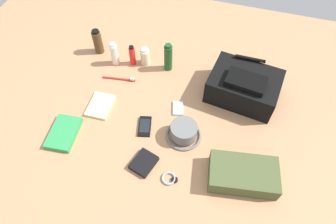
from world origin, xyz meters
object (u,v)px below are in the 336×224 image
backpack (244,86)px  paperback_novel (64,133)px  toiletry_pouch (243,174)px  cell_phone (145,126)px  sunscreen_spray (132,56)px  wristwatch (169,178)px  notepad (100,106)px  wallet (144,163)px  toothpaste_tube (115,54)px  lotion_bottle (145,57)px  bucket_hat (184,132)px  shampoo_bottle (168,57)px  toothbrush (121,79)px  cologne_bottle (98,42)px  media_player (178,108)px

backpack → paperback_novel: 0.90m
toiletry_pouch → cell_phone: bearing=165.5°
backpack → sunscreen_spray: backpack is taller
wristwatch → notepad: (-0.44, 0.27, 0.00)m
sunscreen_spray → wallet: 0.63m
toothpaste_tube → lotion_bottle: toothpaste_tube is taller
bucket_hat → shampoo_bottle: bearing=115.8°
notepad → backpack: bearing=20.1°
toiletry_pouch → toothbrush: bearing=152.0°
backpack → cologne_bottle: 0.84m
bucket_hat → media_player: bucket_hat is taller
bucket_hat → paperback_novel: size_ratio=0.86×
bucket_hat → toothbrush: 0.48m
paperback_novel → wallet: paperback_novel is taller
backpack → toiletry_pouch: 0.46m
lotion_bottle → wallet: lotion_bottle is taller
backpack → wallet: (-0.35, -0.51, -0.06)m
backpack → bucket_hat: 0.39m
backpack → toiletry_pouch: size_ratio=1.19×
bucket_hat → lotion_bottle: lotion_bottle is taller
toiletry_pouch → cologne_bottle: cologne_bottle is taller
backpack → toothpaste_tube: 0.71m
backpack → notepad: (-0.66, -0.27, -0.07)m
media_player → toiletry_pouch: bearing=-37.5°
sunscreen_spray → shampoo_bottle: shampoo_bottle is taller
toothpaste_tube → toiletry_pouch: bearing=-31.9°
toothpaste_tube → shampoo_bottle: size_ratio=0.84×
shampoo_bottle → sunscreen_spray: bearing=-174.2°
shampoo_bottle → media_player: bearing=-63.5°
wallet → sunscreen_spray: bearing=131.2°
toothpaste_tube → paperback_novel: toothpaste_tube is taller
shampoo_bottle → wristwatch: shampoo_bottle is taller
media_player → wristwatch: size_ratio=1.34×
toothbrush → notepad: 0.20m
media_player → toothbrush: 0.36m
toothbrush → sunscreen_spray: bearing=81.1°
cologne_bottle → cell_phone: bearing=-44.9°
shampoo_bottle → toothpaste_tube: bearing=-171.1°
toothpaste_tube → wristwatch: bearing=-50.2°
shampoo_bottle → wristwatch: size_ratio=2.37×
toiletry_pouch → cologne_bottle: size_ratio=2.04×
backpack → cologne_bottle: bearing=173.6°
toiletry_pouch → wallet: size_ratio=2.77×
paperback_novel → notepad: size_ratio=1.29×
toothpaste_tube → notepad: bearing=-82.3°
bucket_hat → media_player: bearing=114.6°
lotion_bottle → toothbrush: (-0.09, -0.16, -0.04)m
wallet → notepad: 0.39m
paperback_novel → lotion_bottle: bearing=69.0°
paperback_novel → notepad: paperback_novel is taller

